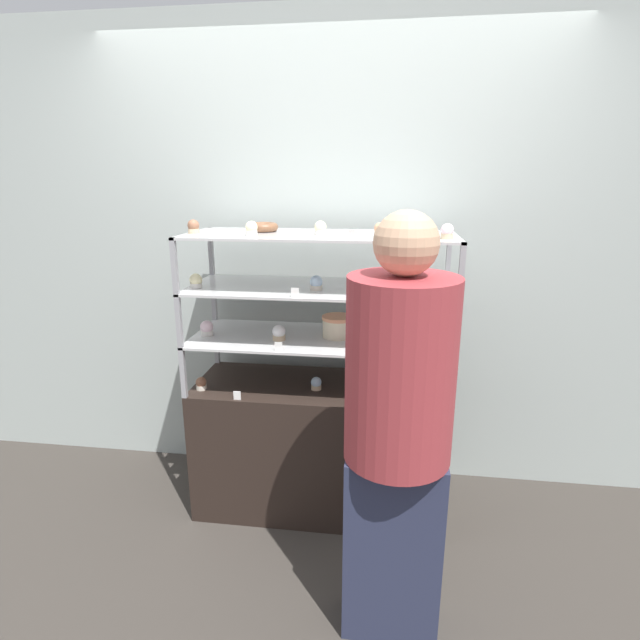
% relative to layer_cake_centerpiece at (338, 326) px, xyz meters
% --- Properties ---
extents(ground_plane, '(20.00, 20.00, 0.00)m').
position_rel_layer_cake_centerpiece_xyz_m(ground_plane, '(-0.09, -0.02, -1.03)').
color(ground_plane, '#38332D').
extents(back_wall, '(8.00, 0.05, 2.60)m').
position_rel_layer_cake_centerpiece_xyz_m(back_wall, '(-0.09, 0.38, 0.27)').
color(back_wall, '#A8B2AD').
rests_on(back_wall, ground_plane).
extents(display_base, '(1.30, 0.51, 0.71)m').
position_rel_layer_cake_centerpiece_xyz_m(display_base, '(-0.09, -0.02, -0.67)').
color(display_base, black).
rests_on(display_base, ground_plane).
extents(display_riser_lower, '(1.30, 0.51, 0.26)m').
position_rel_layer_cake_centerpiece_xyz_m(display_riser_lower, '(-0.09, -0.02, -0.07)').
color(display_riser_lower, '#99999E').
rests_on(display_riser_lower, display_base).
extents(display_riser_middle, '(1.30, 0.51, 0.26)m').
position_rel_layer_cake_centerpiece_xyz_m(display_riser_middle, '(-0.09, -0.02, 0.19)').
color(display_riser_middle, '#99999E').
rests_on(display_riser_middle, display_riser_lower).
extents(display_riser_upper, '(1.30, 0.51, 0.26)m').
position_rel_layer_cake_centerpiece_xyz_m(display_riser_upper, '(-0.09, -0.02, 0.45)').
color(display_riser_upper, '#99999E').
rests_on(display_riser_upper, display_riser_middle).
extents(layer_cake_centerpiece, '(0.16, 0.16, 0.11)m').
position_rel_layer_cake_centerpiece_xyz_m(layer_cake_centerpiece, '(0.00, 0.00, 0.00)').
color(layer_cake_centerpiece, beige).
rests_on(layer_cake_centerpiece, display_riser_lower).
extents(sheet_cake_frosted, '(0.21, 0.13, 0.06)m').
position_rel_layer_cake_centerpiece_xyz_m(sheet_cake_frosted, '(0.21, -0.01, -0.28)').
color(sheet_cake_frosted, '#DBBC84').
rests_on(sheet_cake_frosted, display_base).
extents(cupcake_0, '(0.05, 0.05, 0.07)m').
position_rel_layer_cake_centerpiece_xyz_m(cupcake_0, '(-0.68, -0.16, -0.28)').
color(cupcake_0, beige).
rests_on(cupcake_0, display_base).
extents(cupcake_1, '(0.05, 0.05, 0.07)m').
position_rel_layer_cake_centerpiece_xyz_m(cupcake_1, '(-0.10, -0.08, -0.28)').
color(cupcake_1, '#CCB28C').
rests_on(cupcake_1, display_base).
extents(cupcake_2, '(0.05, 0.05, 0.07)m').
position_rel_layer_cake_centerpiece_xyz_m(cupcake_2, '(0.52, -0.14, -0.28)').
color(cupcake_2, white).
rests_on(cupcake_2, display_base).
extents(price_tag_0, '(0.04, 0.00, 0.04)m').
position_rel_layer_cake_centerpiece_xyz_m(price_tag_0, '(-0.46, -0.26, -0.29)').
color(price_tag_0, white).
rests_on(price_tag_0, display_base).
extents(cupcake_3, '(0.07, 0.07, 0.08)m').
position_rel_layer_cake_centerpiece_xyz_m(cupcake_3, '(-0.67, -0.07, -0.02)').
color(cupcake_3, white).
rests_on(cupcake_3, display_riser_lower).
extents(cupcake_4, '(0.07, 0.07, 0.08)m').
position_rel_layer_cake_centerpiece_xyz_m(cupcake_4, '(-0.28, -0.09, -0.02)').
color(cupcake_4, '#CCB28C').
rests_on(cupcake_4, display_riser_lower).
extents(cupcake_5, '(0.07, 0.07, 0.08)m').
position_rel_layer_cake_centerpiece_xyz_m(cupcake_5, '(0.50, -0.16, -0.02)').
color(cupcake_5, '#CCB28C').
rests_on(cupcake_5, display_riser_lower).
extents(price_tag_1, '(0.04, 0.00, 0.04)m').
position_rel_layer_cake_centerpiece_xyz_m(price_tag_1, '(-0.25, -0.26, -0.03)').
color(price_tag_1, white).
rests_on(price_tag_1, display_riser_lower).
extents(cupcake_6, '(0.06, 0.06, 0.07)m').
position_rel_layer_cake_centerpiece_xyz_m(cupcake_6, '(-0.69, -0.12, 0.24)').
color(cupcake_6, white).
rests_on(cupcake_6, display_riser_middle).
extents(cupcake_7, '(0.06, 0.06, 0.07)m').
position_rel_layer_cake_centerpiece_xyz_m(cupcake_7, '(-0.10, -0.09, 0.24)').
color(cupcake_7, beige).
rests_on(cupcake_7, display_riser_middle).
extents(cupcake_8, '(0.06, 0.06, 0.07)m').
position_rel_layer_cake_centerpiece_xyz_m(cupcake_8, '(0.51, -0.11, 0.24)').
color(cupcake_8, '#CCB28C').
rests_on(cupcake_8, display_riser_middle).
extents(price_tag_2, '(0.04, 0.00, 0.04)m').
position_rel_layer_cake_centerpiece_xyz_m(price_tag_2, '(-0.17, -0.26, 0.23)').
color(price_tag_2, white).
rests_on(price_tag_2, display_riser_middle).
extents(cupcake_9, '(0.06, 0.06, 0.07)m').
position_rel_layer_cake_centerpiece_xyz_m(cupcake_9, '(-0.69, -0.09, 0.50)').
color(cupcake_9, '#CCB28C').
rests_on(cupcake_9, display_riser_upper).
extents(cupcake_10, '(0.06, 0.06, 0.07)m').
position_rel_layer_cake_centerpiece_xyz_m(cupcake_10, '(-0.39, -0.14, 0.50)').
color(cupcake_10, white).
rests_on(cupcake_10, display_riser_upper).
extents(cupcake_11, '(0.06, 0.06, 0.07)m').
position_rel_layer_cake_centerpiece_xyz_m(cupcake_11, '(-0.08, -0.08, 0.50)').
color(cupcake_11, white).
rests_on(cupcake_11, display_riser_upper).
extents(cupcake_12, '(0.06, 0.06, 0.07)m').
position_rel_layer_cake_centerpiece_xyz_m(cupcake_12, '(0.20, -0.13, 0.50)').
color(cupcake_12, '#CCB28C').
rests_on(cupcake_12, display_riser_upper).
extents(cupcake_13, '(0.06, 0.06, 0.07)m').
position_rel_layer_cake_centerpiece_xyz_m(cupcake_13, '(0.49, -0.15, 0.50)').
color(cupcake_13, '#CCB28C').
rests_on(cupcake_13, display_riser_upper).
extents(price_tag_3, '(0.04, 0.00, 0.04)m').
position_rel_layer_cake_centerpiece_xyz_m(price_tag_3, '(0.09, -0.26, 0.49)').
color(price_tag_3, white).
rests_on(price_tag_3, display_riser_upper).
extents(donut_glazed, '(0.15, 0.15, 0.04)m').
position_rel_layer_cake_centerpiece_xyz_m(donut_glazed, '(-0.38, 0.05, 0.49)').
color(donut_glazed, brown).
rests_on(donut_glazed, display_riser_upper).
extents(customer_figure, '(0.39, 0.39, 1.65)m').
position_rel_layer_cake_centerpiece_xyz_m(customer_figure, '(0.30, -0.77, -0.14)').
color(customer_figure, '#282D47').
rests_on(customer_figure, ground_plane).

